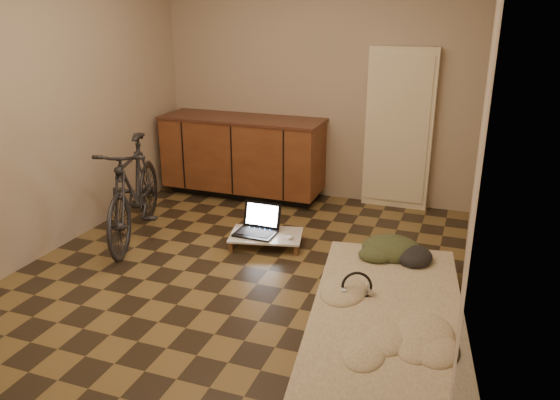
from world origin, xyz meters
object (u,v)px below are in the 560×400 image
(bicycle, at_px, (133,185))
(lap_desk, at_px, (266,235))
(futon, at_px, (386,321))
(laptop, at_px, (258,227))

(bicycle, bearing_deg, lap_desk, -6.55)
(futon, bearing_deg, lap_desk, 132.80)
(futon, xyz_separation_m, lap_desk, (-1.28, 1.06, 0.01))
(lap_desk, bearing_deg, bicycle, 178.71)
(futon, relative_size, laptop, 5.85)
(futon, bearing_deg, laptop, 134.32)
(bicycle, height_order, laptop, bicycle)
(lap_desk, bearing_deg, futon, -52.44)
(bicycle, height_order, lap_desk, bicycle)
(bicycle, relative_size, lap_desk, 2.22)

